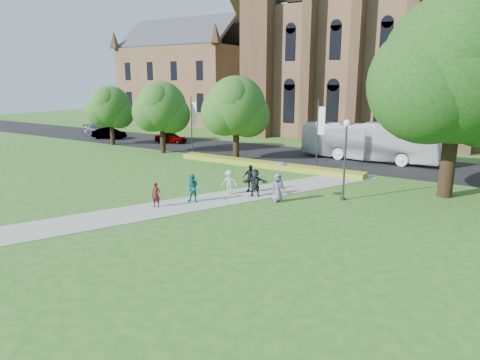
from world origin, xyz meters
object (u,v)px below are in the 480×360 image
Objects in this scene: tour_coach at (369,142)px; car_1 at (109,133)px; car_2 at (102,130)px; streetlamp at (345,150)px; large_tree at (459,68)px; pedestrian_0 at (156,195)px; car_0 at (171,138)px.

tour_coach is 3.02× the size of car_1.
tour_coach is 36.97m from car_2.
car_1 is (-35.95, 11.82, -2.56)m from streetlamp.
car_2 is at bearing 160.83° from streetlamp.
car_2 is (-39.58, 13.76, -2.52)m from streetlamp.
car_2 is (-36.94, -1.08, -1.07)m from tour_coach.
large_tree is 20.55m from pedestrian_0.
tour_coach reaches higher than car_0.
car_0 is at bearing 164.66° from large_tree.
streetlamp is 29.77m from car_0.
car_1 is at bearing 169.99° from large_tree.
pedestrian_0 reaches higher than car_2.
car_1 is at bearing -129.67° from car_2.
car_1 is 4.12m from car_2.
streetlamp is at bearing -129.62° from car_0.
tour_coach is at bearing 50.65° from pedestrian_0.
tour_coach is 2.51× the size of car_2.
tour_coach reaches higher than car_1.
streetlamp reaches higher than tour_coach.
car_1 is at bearing 161.80° from streetlamp.
streetlamp is at bearing -140.71° from large_tree.
streetlamp reaches higher than car_2.
streetlamp is 1.34× the size of car_0.
large_tree is 3.37× the size of car_0.
large_tree is 2.53× the size of car_2.
streetlamp is 3.44× the size of pedestrian_0.
car_2 reaches higher than car_0.
car_1 is (-33.31, -3.02, -1.11)m from tour_coach.
car_2 reaches higher than car_1.
pedestrian_0 is at bearing -145.63° from car_1.
car_1 is 33.25m from pedestrian_0.
tour_coach is 23.95m from car_0.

